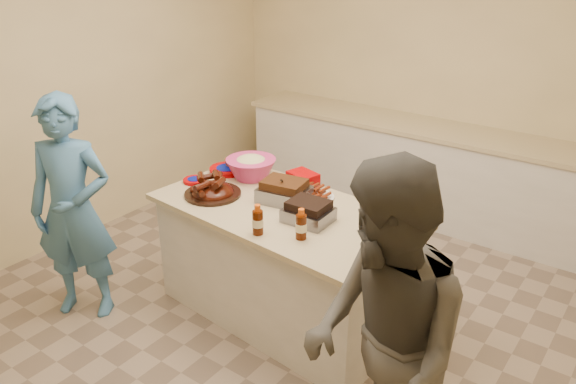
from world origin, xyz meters
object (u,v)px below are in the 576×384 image
Objects in this scene: rib_platter at (213,195)px; roasting_pan at (389,230)px; island at (284,312)px; guest_blue at (90,307)px; coleslaw_bowl at (251,178)px; plastic_cup at (231,170)px; mustard_bottle at (281,197)px; bbq_bottle_a at (258,234)px; bbq_bottle_b at (301,238)px.

roasting_pan is (1.24, 0.25, 0.00)m from rib_platter.
roasting_pan reaches higher than island.
roasting_pan is 0.17× the size of guest_blue.
plastic_cup is at bearing 171.49° from coleslaw_bowl.
mustard_bottle is at bearing 33.11° from rib_platter.
bbq_bottle_a is at bearing -12.08° from guest_blue.
coleslaw_bowl reaches higher than bbq_bottle_a.
mustard_bottle is (0.38, -0.14, 0.00)m from coleslaw_bowl.
bbq_bottle_a is (0.61, -0.26, 0.00)m from rib_platter.
island is 9.11× the size of bbq_bottle_b.
bbq_bottle_b reaches higher than mustard_bottle.
bbq_bottle_b is at bearing 23.56° from bbq_bottle_a.
roasting_pan is at bearing -6.85° from coleslaw_bowl.
bbq_bottle_b is 1.82m from guest_blue.
plastic_cup is (-0.83, 0.69, 0.00)m from bbq_bottle_a.
bbq_bottle_b is 0.12× the size of guest_blue.
mustard_bottle reaches higher than plastic_cup.
coleslaw_bowl is at bearing 146.74° from bbq_bottle_b.
coleslaw_bowl is 3.13× the size of mustard_bottle.
coleslaw_bowl is (0.02, 0.40, 0.00)m from rib_platter.
bbq_bottle_a is 1.00× the size of bbq_bottle_b.
coleslaw_bowl is 1.01m from bbq_bottle_b.
rib_platter is 1.06× the size of coleslaw_bowl.
rib_platter reaches higher than guest_blue.
bbq_bottle_a is (-0.63, -0.51, 0.00)m from roasting_pan.
rib_platter is at bearing 170.09° from bbq_bottle_b.
mustard_bottle is 0.64m from plastic_cup.
bbq_bottle_b is at bearing -34.49° from island.
bbq_bottle_b is 0.62m from mustard_bottle.
island is 9.15× the size of bbq_bottle_a.
plastic_cup is (-0.62, 0.17, 0.00)m from mustard_bottle.
plastic_cup is (-1.46, 0.18, 0.00)m from roasting_pan.
rib_platter reaches higher than plastic_cup.
island is at bearing -48.28° from mustard_bottle.
island is 1.43m from guest_blue.
mustard_bottle reaches higher than guest_blue.
island is 1.11× the size of guest_blue.
bbq_bottle_b reaches higher than roasting_pan.
mustard_bottle is at bearing -19.94° from coleslaw_bowl.
bbq_bottle_a is at bearing -136.04° from roasting_pan.
mustard_bottle is at bearing 112.28° from bbq_bottle_a.
roasting_pan is at bearing -7.11° from plastic_cup.
plastic_cup reaches higher than guest_blue.
bbq_bottle_a is at bearing -67.72° from mustard_bottle.
guest_blue is at bearing -141.27° from island.
bbq_bottle_b reaches higher than guest_blue.
mustard_bottle is 0.07× the size of guest_blue.
guest_blue is (-0.45, -1.11, -0.84)m from plastic_cup.
plastic_cup is at bearing 177.59° from roasting_pan.
rib_platter is at bearing -163.68° from roasting_pan.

